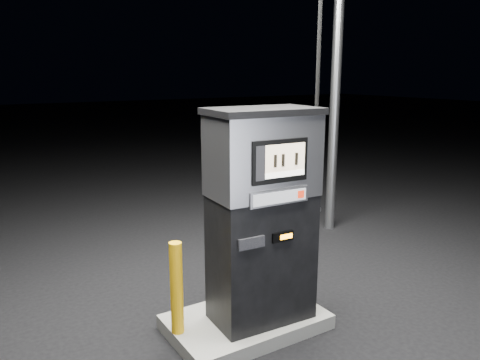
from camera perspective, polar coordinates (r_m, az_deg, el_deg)
ground at (r=5.19m, az=0.72°, el=-17.60°), size 80.00×80.00×0.00m
pump_island at (r=5.15m, az=0.72°, el=-16.89°), size 1.60×1.00×0.15m
fuel_dispenser at (r=4.66m, az=2.74°, el=-4.25°), size 1.20×0.70×4.49m
bollard_left at (r=4.65m, az=-7.74°, el=-12.94°), size 0.13×0.13×0.93m
bollard_right at (r=5.27m, az=7.76°, el=-9.15°), size 0.18×0.18×1.03m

